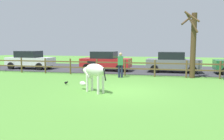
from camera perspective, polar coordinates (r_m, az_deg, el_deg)
The scene contains 10 objects.
ground_plane at distance 10.78m, azimuth 3.11°, elevation -5.20°, with size 60.00×60.00×0.00m, color #549338.
parking_asphalt at distance 19.89m, azimuth 7.87°, elevation 0.18°, with size 28.00×7.40×0.05m, color #38383D.
paddock_fence at distance 15.70m, azimuth 3.28°, elevation 0.89°, with size 20.39×0.11×1.15m.
bare_tree at distance 15.53m, azimuth 19.65°, elevation 6.33°, with size 1.10×1.48×4.26m.
zebra at distance 10.33m, azimuth -4.62°, elevation -0.51°, with size 1.67×1.28×1.41m.
crow_on_grass at distance 12.50m, azimuth -11.44°, elevation -3.11°, with size 0.21×0.10×0.20m.
parked_car_grey at distance 18.02m, azimuth 14.97°, elevation 1.99°, with size 4.04×1.96×1.56m.
parked_car_white at distance 21.17m, azimuth -19.87°, elevation 2.46°, with size 4.01×1.90×1.56m.
parked_car_red at distance 18.49m, azimuth -1.63°, elevation 2.32°, with size 4.06×2.01×1.56m.
visitor_left_of_tree at distance 14.91m, azimuth 2.14°, elevation 1.57°, with size 0.40×0.29×1.64m.
Camera 1 is at (1.86, -10.39, 2.18)m, focal length 36.44 mm.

